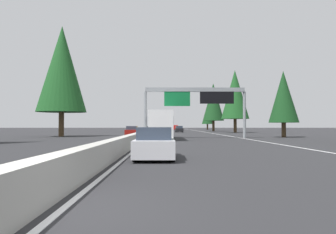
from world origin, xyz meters
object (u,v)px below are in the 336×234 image
(bus_distant_b, at_px, (161,124))
(conifer_right_far, at_px, (213,102))
(minivan_mid_right, at_px, (175,127))
(oncoming_near, at_px, (147,129))
(sedan_far_left, at_px, (179,129))
(sedan_far_right, at_px, (155,144))
(conifer_right_near, at_px, (283,97))
(sign_gantry_overhead, at_px, (196,98))
(conifer_right_distant, at_px, (207,114))
(sedan_far_center, at_px, (174,128))
(box_truck_mid_center, at_px, (164,125))
(pickup_near_center, at_px, (165,127))
(conifer_left_near, at_px, (62,69))
(oncoming_far, at_px, (132,131))
(conifer_right_mid, at_px, (235,94))

(bus_distant_b, xyz_separation_m, conifer_right_far, (50.29, -13.69, 6.28))
(minivan_mid_right, distance_m, oncoming_near, 20.90)
(bus_distant_b, height_order, sedan_far_left, bus_distant_b)
(sedan_far_right, distance_m, conifer_right_near, 31.77)
(sign_gantry_overhead, height_order, conifer_right_distant, conifer_right_distant)
(sedan_far_left, bearing_deg, sedan_far_right, 176.34)
(bus_distant_b, relative_size, minivan_mid_right, 2.30)
(bus_distant_b, height_order, sedan_far_center, bus_distant_b)
(bus_distant_b, distance_m, minivan_mid_right, 70.07)
(sedan_far_left, distance_m, box_truck_mid_center, 22.21)
(pickup_near_center, height_order, conifer_right_far, conifer_right_far)
(conifer_right_near, relative_size, conifer_left_near, 0.56)
(conifer_right_distant, bearing_deg, pickup_near_center, 124.77)
(conifer_right_near, bearing_deg, sedan_far_left, 20.98)
(conifer_right_near, height_order, conifer_right_far, conifer_right_far)
(sedan_far_center, distance_m, oncoming_near, 35.44)
(pickup_near_center, height_order, oncoming_far, pickup_near_center)
(sedan_far_center, distance_m, conifer_right_mid, 54.08)
(sign_gantry_overhead, height_order, sedan_far_right, sign_gantry_overhead)
(bus_distant_b, bearing_deg, sedan_far_right, 179.83)
(sedan_far_left, xyz_separation_m, conifer_right_far, (12.83, -9.97, 7.31))
(conifer_right_near, bearing_deg, pickup_near_center, 13.09)
(sedan_far_left, xyz_separation_m, conifer_left_near, (-29.00, 17.99, 8.90))
(oncoming_near, height_order, conifer_right_near, conifer_right_near)
(sedan_far_left, relative_size, box_truck_mid_center, 0.52)
(sign_gantry_overhead, distance_m, sedan_far_right, 25.22)
(box_truck_mid_center, relative_size, conifer_right_far, 0.65)
(sedan_far_right, xyz_separation_m, conifer_right_mid, (54.81, -15.90, 7.71))
(bus_distant_b, height_order, box_truck_mid_center, bus_distant_b)
(sedan_far_left, distance_m, pickup_near_center, 36.04)
(sedan_far_left, bearing_deg, minivan_mid_right, 0.11)
(sign_gantry_overhead, xyz_separation_m, minivan_mid_right, (67.31, 0.66, -4.03))
(pickup_near_center, bearing_deg, conifer_right_distant, -55.23)
(oncoming_near, xyz_separation_m, conifer_right_near, (-45.62, -20.70, 4.66))
(conifer_right_far, distance_m, conifer_right_distant, 34.61)
(sedan_far_center, height_order, conifer_left_near, conifer_left_near)
(bus_distant_b, distance_m, conifer_right_distant, 86.44)
(sign_gantry_overhead, xyz_separation_m, sedan_far_left, (34.79, 0.60, -4.30))
(sedan_far_right, relative_size, box_truck_mid_center, 0.52)
(conifer_right_distant, bearing_deg, conifer_right_far, 175.08)
(sedan_far_right, distance_m, conifer_right_far, 73.74)
(sedan_far_right, height_order, conifer_right_far, conifer_right_far)
(sedan_far_left, bearing_deg, oncoming_near, 31.99)
(sedan_far_right, height_order, conifer_right_mid, conifer_right_mid)
(sedan_far_left, bearing_deg, conifer_left_near, 148.19)
(conifer_right_far, bearing_deg, sign_gantry_overhead, 168.86)
(sedan_far_left, xyz_separation_m, conifer_right_distant, (47.25, -12.94, 5.25))
(oncoming_far, xyz_separation_m, conifer_right_distant, (72.32, -21.31, 5.25))
(pickup_near_center, bearing_deg, conifer_right_near, -166.91)
(oncoming_far, distance_m, conifer_right_near, 22.48)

